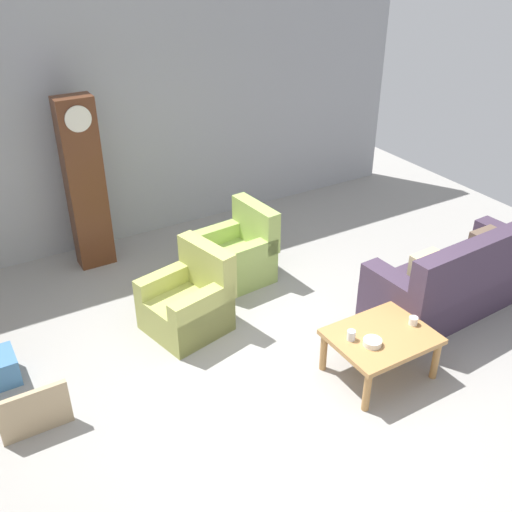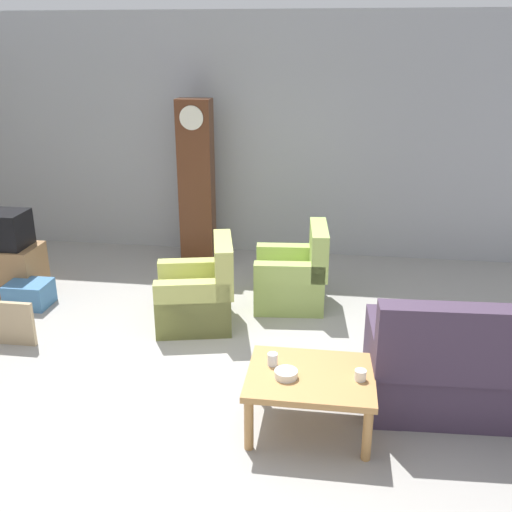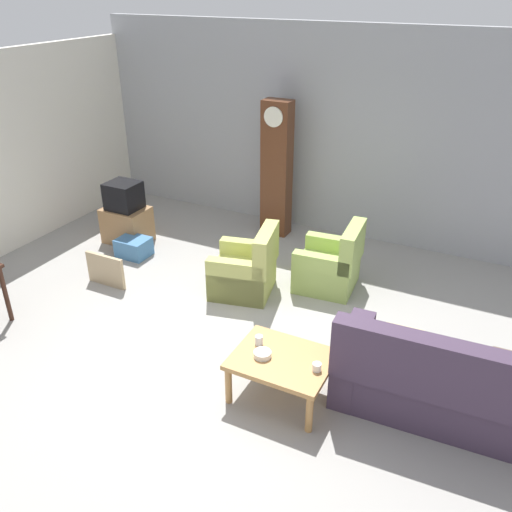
{
  "view_description": "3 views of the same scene",
  "coord_description": "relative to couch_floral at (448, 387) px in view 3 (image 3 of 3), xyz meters",
  "views": [
    {
      "loc": [
        -2.41,
        -3.66,
        3.89
      ],
      "look_at": [
        0.34,
        0.96,
        0.79
      ],
      "focal_mm": 41.42,
      "sensor_mm": 36.0,
      "label": 1
    },
    {
      "loc": [
        1.01,
        -4.27,
        2.82
      ],
      "look_at": [
        0.26,
        1.01,
        0.85
      ],
      "focal_mm": 40.9,
      "sensor_mm": 36.0,
      "label": 2
    },
    {
      "loc": [
        2.53,
        -4.27,
        3.75
      ],
      "look_at": [
        0.09,
        0.56,
        0.93
      ],
      "focal_mm": 37.61,
      "sensor_mm": 36.0,
      "label": 3
    }
  ],
  "objects": [
    {
      "name": "ground_plane",
      "position": [
        -2.39,
        0.02,
        -0.35
      ],
      "size": [
        10.4,
        10.4,
        0.0
      ],
      "primitive_type": "plane",
      "color": "#999691"
    },
    {
      "name": "garage_door_wall",
      "position": [
        -2.39,
        3.62,
        1.25
      ],
      "size": [
        8.4,
        0.16,
        3.2
      ],
      "primitive_type": "cube",
      "color": "#9EA0A5",
      "rests_on": "ground_plane"
    },
    {
      "name": "couch_floral",
      "position": [
        0.0,
        0.0,
        0.0
      ],
      "size": [
        2.14,
        0.98,
        1.04
      ],
      "color": "#423347",
      "rests_on": "ground_plane"
    },
    {
      "name": "armchair_olive_near",
      "position": [
        -2.76,
        1.19,
        -0.05
      ],
      "size": [
        0.94,
        0.92,
        0.92
      ],
      "color": "tan",
      "rests_on": "ground_plane"
    },
    {
      "name": "armchair_olive_far",
      "position": [
        -1.81,
        1.82,
        -0.05
      ],
      "size": [
        0.85,
        0.82,
        0.92
      ],
      "color": "#9EBA5C",
      "rests_on": "ground_plane"
    },
    {
      "name": "coffee_table_wood",
      "position": [
        -1.5,
        -0.43,
        0.05
      ],
      "size": [
        0.96,
        0.76,
        0.47
      ],
      "color": "#B27F47",
      "rests_on": "ground_plane"
    },
    {
      "name": "grandfather_clock",
      "position": [
        -3.2,
        3.08,
        0.73
      ],
      "size": [
        0.44,
        0.3,
        2.15
      ],
      "color": "#562D19",
      "rests_on": "ground_plane"
    },
    {
      "name": "tv_stand_cabinet",
      "position": [
        -5.16,
        1.72,
        -0.07
      ],
      "size": [
        0.68,
        0.52,
        0.56
      ],
      "primitive_type": "cube",
      "color": "#997047",
      "rests_on": "ground_plane"
    },
    {
      "name": "tv_crt",
      "position": [
        -5.16,
        1.72,
        0.42
      ],
      "size": [
        0.48,
        0.44,
        0.42
      ],
      "primitive_type": "cube",
      "color": "black",
      "rests_on": "tv_stand_cabinet"
    },
    {
      "name": "framed_picture_leaning",
      "position": [
        -4.54,
        0.48,
        -0.13
      ],
      "size": [
        0.6,
        0.05,
        0.45
      ],
      "primitive_type": "cube",
      "color": "tan",
      "rests_on": "ground_plane"
    },
    {
      "name": "storage_box_blue",
      "position": [
        -4.76,
        1.35,
        -0.21
      ],
      "size": [
        0.46,
        0.38,
        0.28
      ],
      "primitive_type": "cube",
      "color": "teal",
      "rests_on": "ground_plane"
    },
    {
      "name": "cup_white_porcelain",
      "position": [
        -1.14,
        -0.46,
        0.16
      ],
      "size": [
        0.09,
        0.09,
        0.08
      ],
      "primitive_type": "cylinder",
      "color": "white",
      "rests_on": "coffee_table_wood"
    },
    {
      "name": "cup_blue_rimmed",
      "position": [
        -1.8,
        -0.34,
        0.16
      ],
      "size": [
        0.08,
        0.08,
        0.1
      ],
      "primitive_type": "cylinder",
      "color": "silver",
      "rests_on": "coffee_table_wood"
    },
    {
      "name": "bowl_white_stacked",
      "position": [
        -1.68,
        -0.5,
        0.14
      ],
      "size": [
        0.17,
        0.17,
        0.06
      ],
      "primitive_type": "cylinder",
      "color": "white",
      "rests_on": "coffee_table_wood"
    }
  ]
}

